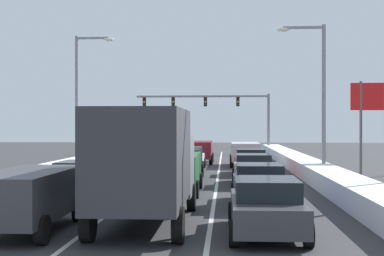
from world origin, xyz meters
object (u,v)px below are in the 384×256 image
at_px(sedan_red_right_lane_fourth, 250,162).
at_px(sedan_navy_left_lane_second, 82,180).
at_px(traffic_light_gantry, 218,106).
at_px(street_lamp_right_near, 378,61).
at_px(sedan_navy_right_lane_second, 259,184).
at_px(suv_silver_right_lane_fifth, 245,152).
at_px(sedan_tan_right_lane_third, 253,169).
at_px(sedan_tan_left_lane_third, 119,168).
at_px(suv_green_center_lane_second, 176,169).
at_px(suv_black_center_lane_third, 182,161).
at_px(sedan_white_center_lane_fourth, 189,158).
at_px(suv_maroon_center_lane_fifth, 199,150).
at_px(sedan_silver_left_lane_fifth, 152,155).
at_px(box_truck_center_lane_nearest, 146,160).
at_px(sedan_red_left_lane_fourth, 132,160).
at_px(roadside_sign_right, 378,106).
at_px(sedan_charcoal_right_lane_nearest, 266,206).
at_px(street_lamp_right_mid, 317,87).
at_px(street_lamp_left_mid, 82,90).
at_px(suv_charcoal_left_lane_nearest, 28,195).

relative_size(sedan_red_right_lane_fourth, sedan_navy_left_lane_second, 1.00).
xyz_separation_m(traffic_light_gantry, street_lamp_right_near, (6.35, -38.28, 0.37)).
relative_size(sedan_navy_right_lane_second, suv_silver_right_lane_fifth, 0.92).
height_order(sedan_tan_right_lane_third, sedan_tan_left_lane_third, same).
distance_m(suv_green_center_lane_second, suv_black_center_lane_third, 5.98).
distance_m(sedan_white_center_lane_fourth, suv_maroon_center_lane_fifth, 6.16).
height_order(suv_green_center_lane_second, sedan_silver_left_lane_fifth, suv_green_center_lane_second).
relative_size(box_truck_center_lane_nearest, sedan_white_center_lane_fourth, 1.60).
xyz_separation_m(sedan_red_left_lane_fourth, roadside_sign_right, (14.62, -0.65, 3.25)).
bearing_deg(sedan_navy_left_lane_second, suv_silver_right_lane_fifth, 69.10).
xyz_separation_m(sedan_charcoal_right_lane_nearest, traffic_light_gantry, (-1.91, 44.08, 4.12)).
relative_size(suv_silver_right_lane_fifth, box_truck_center_lane_nearest, 0.68).
bearing_deg(roadside_sign_right, sedan_red_right_lane_fourth, -179.74).
xyz_separation_m(sedan_navy_right_lane_second, box_truck_center_lane_nearest, (-3.50, -4.42, 1.14)).
height_order(sedan_white_center_lane_fourth, street_lamp_right_near, street_lamp_right_near).
bearing_deg(traffic_light_gantry, street_lamp_right_near, -80.59).
bearing_deg(sedan_tan_left_lane_third, suv_black_center_lane_third, 32.70).
xyz_separation_m(suv_silver_right_lane_fifth, sedan_white_center_lane_fourth, (-3.76, -3.22, -0.25)).
height_order(sedan_navy_right_lane_second, street_lamp_right_near, street_lamp_right_near).
xyz_separation_m(sedan_tan_right_lane_third, suv_black_center_lane_third, (-3.66, 2.44, 0.25)).
distance_m(suv_silver_right_lane_fifth, sedan_navy_left_lane_second, 19.68).
distance_m(sedan_tan_right_lane_third, traffic_light_gantry, 31.81).
distance_m(sedan_charcoal_right_lane_nearest, suv_black_center_lane_third, 15.43).
distance_m(sedan_charcoal_right_lane_nearest, sedan_navy_left_lane_second, 9.58).
distance_m(sedan_tan_right_lane_third, street_lamp_right_mid, 6.55).
relative_size(suv_silver_right_lane_fifth, suv_black_center_lane_third, 1.00).
relative_size(suv_maroon_center_lane_fifth, street_lamp_left_mid, 0.55).
height_order(sedan_navy_left_lane_second, street_lamp_left_mid, street_lamp_left_mid).
distance_m(sedan_red_right_lane_fourth, suv_black_center_lane_third, 5.12).
distance_m(sedan_tan_right_lane_third, box_truck_center_lane_nearest, 12.03).
xyz_separation_m(sedan_navy_left_lane_second, street_lamp_right_mid, (10.63, 9.19, 4.25)).
bearing_deg(sedan_red_left_lane_fourth, suv_charcoal_left_lane_nearest, -89.08).
bearing_deg(sedan_tan_left_lane_third, sedan_navy_right_lane_second, -48.51).
height_order(sedan_tan_right_lane_third, suv_charcoal_left_lane_nearest, suv_charcoal_left_lane_nearest).
bearing_deg(sedan_silver_left_lane_fifth, sedan_tan_left_lane_third, -90.02).
height_order(sedan_red_right_lane_fourth, street_lamp_left_mid, street_lamp_left_mid).
xyz_separation_m(suv_black_center_lane_third, street_lamp_right_near, (7.85, -9.25, 4.23)).
bearing_deg(sedan_navy_right_lane_second, sedan_red_right_lane_fourth, 88.89).
xyz_separation_m(box_truck_center_lane_nearest, traffic_light_gantry, (1.46, 42.88, 2.99)).
xyz_separation_m(sedan_navy_right_lane_second, sedan_white_center_lane_fourth, (-3.59, 16.37, 0.00)).
bearing_deg(box_truck_center_lane_nearest, street_lamp_left_mid, 109.21).
bearing_deg(sedan_silver_left_lane_fifth, suv_black_center_lane_third, -74.04).
bearing_deg(sedan_silver_left_lane_fifth, suv_silver_right_lane_fifth, -4.70).
distance_m(suv_maroon_center_lane_fifth, street_lamp_right_mid, 14.57).
bearing_deg(street_lamp_right_near, sedan_red_right_lane_fourth, 107.76).
distance_m(sedan_charcoal_right_lane_nearest, street_lamp_right_near, 8.57).
bearing_deg(suv_green_center_lane_second, suv_black_center_lane_third, 91.67).
relative_size(sedan_tan_right_lane_third, sedan_red_right_lane_fourth, 1.00).
xyz_separation_m(traffic_light_gantry, street_lamp_right_mid, (5.81, -28.07, 0.12)).
xyz_separation_m(sedan_charcoal_right_lane_nearest, street_lamp_right_near, (4.44, 5.80, 4.49)).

